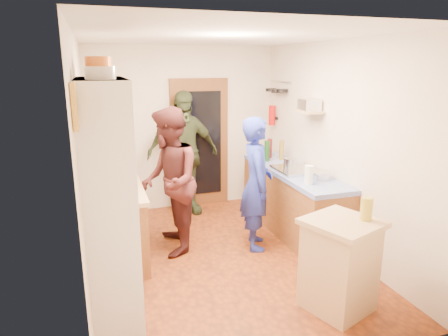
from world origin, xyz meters
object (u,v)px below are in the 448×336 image
hutch_body (109,205)px  island_base (339,267)px  person_hob (259,184)px  person_back (184,154)px  right_counter_base (292,202)px  person_left (172,181)px

hutch_body → island_base: (2.05, -0.55, -0.67)m
person_hob → person_back: person_back is taller
right_counter_base → person_left: (-1.71, -0.08, 0.49)m
right_counter_base → person_left: 1.79m
island_base → person_left: 2.23m
hutch_body → right_counter_base: (2.50, 1.30, -0.68)m
right_counter_base → person_hob: size_ratio=1.30×
island_base → hutch_body: bearing=165.0°
right_counter_base → person_hob: person_hob is taller
hutch_body → person_hob: 2.08m
person_back → hutch_body: bearing=-123.3°
hutch_body → person_back: size_ratio=1.13×
person_hob → person_back: bearing=37.4°
island_base → person_hob: 1.56m
person_hob → person_back: size_ratio=0.88×
hutch_body → person_hob: (1.84, 0.94, -0.25)m
person_left → person_back: (0.43, 1.23, 0.06)m
hutch_body → right_counter_base: hutch_body is taller
hutch_body → person_left: 1.47m
right_counter_base → island_base: bearing=-103.8°
person_back → person_left: bearing=-116.2°
hutch_body → right_counter_base: bearing=27.5°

